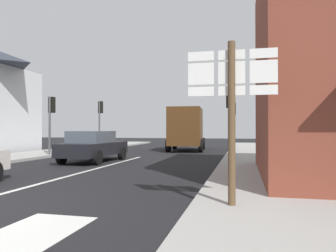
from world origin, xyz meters
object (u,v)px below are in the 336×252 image
object	(u,v)px
traffic_light_far_right	(234,115)
delivery_truck	(186,128)
route_sign_post	(232,105)
traffic_light_near_right	(229,108)
sedan_far	(93,146)
traffic_light_near_left	(51,112)
traffic_light_far_left	(100,114)

from	to	relation	value
traffic_light_far_right	delivery_truck	bearing A→B (deg)	-162.47
delivery_truck	route_sign_post	bearing A→B (deg)	-77.25
delivery_truck	traffic_light_near_right	xyz separation A→B (m)	(3.32, -6.59, 0.96)
sedan_far	route_sign_post	world-z (taller)	route_sign_post
route_sign_post	traffic_light_near_left	bearing A→B (deg)	135.90
route_sign_post	traffic_light_far_left	world-z (taller)	traffic_light_far_left
traffic_light_near_left	traffic_light_far_right	bearing A→B (deg)	38.04
traffic_light_near_right	traffic_light_near_left	bearing A→B (deg)	-179.36
traffic_light_near_left	sedan_far	bearing A→B (deg)	-29.43
traffic_light_near_left	traffic_light_near_right	bearing A→B (deg)	0.64
sedan_far	route_sign_post	xyz separation A→B (m)	(6.78, -8.03, 1.24)
delivery_truck	traffic_light_near_left	xyz separation A→B (m)	(-6.58, -6.70, 0.86)
route_sign_post	delivery_truck	bearing A→B (deg)	102.75
traffic_light_far_left	traffic_light_near_left	world-z (taller)	traffic_light_far_left
sedan_far	traffic_light_near_left	size ratio (longest dim) A/B	1.25
sedan_far	traffic_light_far_right	bearing A→B (deg)	57.15
traffic_light_far_left	traffic_light_near_right	xyz separation A→B (m)	(9.90, -6.28, -0.11)
route_sign_post	traffic_light_far_left	xyz separation A→B (m)	(-10.37, 16.44, 0.72)
traffic_light_far_left	traffic_light_near_left	bearing A→B (deg)	-90.00
traffic_light_near_right	sedan_far	bearing A→B (deg)	-161.30
delivery_truck	traffic_light_far_left	distance (m)	6.68
traffic_light_near_right	traffic_light_far_right	distance (m)	7.64
traffic_light_far_left	traffic_light_far_right	xyz separation A→B (m)	(9.90, 1.36, -0.13)
delivery_truck	traffic_light_near_right	distance (m)	7.44
route_sign_post	traffic_light_far_right	size ratio (longest dim) A/B	0.91
traffic_light_near_right	traffic_light_near_left	xyz separation A→B (m)	(-9.90, -0.11, -0.10)
sedan_far	traffic_light_near_left	distance (m)	4.48
traffic_light_far_left	traffic_light_near_right	bearing A→B (deg)	-32.39
route_sign_post	traffic_light_near_right	bearing A→B (deg)	92.66
sedan_far	traffic_light_near_right	size ratio (longest dim) A/B	1.20
traffic_light_far_left	traffic_light_far_right	bearing A→B (deg)	7.79
route_sign_post	traffic_light_far_right	xyz separation A→B (m)	(-0.47, 17.80, 0.59)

